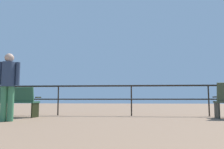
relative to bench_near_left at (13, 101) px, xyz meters
name	(u,v)px	position (x,y,z in m)	size (l,w,h in m)	color
pier_railing	(131,93)	(3.49, 0.92, 0.25)	(24.23, 0.05, 0.99)	black
bench_near_left	(13,101)	(0.00, 0.00, 0.00)	(1.43, 0.70, 0.88)	#25523B
person_by_bench	(8,82)	(0.49, -1.22, 0.46)	(0.52, 0.32, 1.66)	#397850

